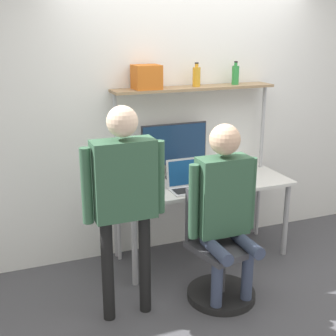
% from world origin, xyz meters
% --- Properties ---
extents(ground_plane, '(12.00, 12.00, 0.00)m').
position_xyz_m(ground_plane, '(0.00, 0.00, 0.00)').
color(ground_plane, '#4C4C51').
extents(wall_back, '(8.00, 0.06, 2.70)m').
position_xyz_m(wall_back, '(0.00, 0.74, 1.35)').
color(wall_back, white).
rests_on(wall_back, ground_plane).
extents(desk, '(1.64, 0.69, 0.76)m').
position_xyz_m(desk, '(0.00, 0.36, 0.67)').
color(desk, silver).
rests_on(desk, ground_plane).
extents(shelf_unit, '(1.56, 0.25, 1.61)m').
position_xyz_m(shelf_unit, '(0.00, 0.57, 1.36)').
color(shelf_unit, '#997A56').
rests_on(shelf_unit, ground_plane).
extents(monitor, '(0.65, 0.18, 0.53)m').
position_xyz_m(monitor, '(-0.20, 0.56, 1.06)').
color(monitor, '#333338').
rests_on(monitor, desk).
extents(laptop, '(0.31, 0.26, 0.26)m').
position_xyz_m(laptop, '(-0.23, 0.24, 0.83)').
color(laptop, silver).
rests_on(laptop, desk).
extents(cell_phone, '(0.07, 0.15, 0.01)m').
position_xyz_m(cell_phone, '(0.01, 0.20, 0.76)').
color(cell_phone, black).
rests_on(cell_phone, desk).
extents(office_chair, '(0.56, 0.56, 0.93)m').
position_xyz_m(office_chair, '(-0.18, -0.34, 0.29)').
color(office_chair, black).
rests_on(office_chair, ground_plane).
extents(person_seated, '(0.58, 0.48, 1.45)m').
position_xyz_m(person_seated, '(-0.17, -0.38, 0.86)').
color(person_seated, '#38425B').
rests_on(person_seated, ground_plane).
extents(person_standing, '(0.62, 0.22, 1.63)m').
position_xyz_m(person_standing, '(-0.95, -0.31, 1.05)').
color(person_standing, black).
rests_on(person_standing, ground_plane).
extents(bottle_amber, '(0.07, 0.07, 0.22)m').
position_xyz_m(bottle_amber, '(0.02, 0.57, 1.70)').
color(bottle_amber, gold).
rests_on(bottle_amber, shelf_unit).
extents(bottle_green, '(0.07, 0.07, 0.22)m').
position_xyz_m(bottle_green, '(0.42, 0.57, 1.70)').
color(bottle_green, '#2D8C3F').
rests_on(bottle_green, shelf_unit).
extents(storage_box, '(0.23, 0.21, 0.21)m').
position_xyz_m(storage_box, '(-0.46, 0.57, 1.72)').
color(storage_box, '#D1661E').
rests_on(storage_box, shelf_unit).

